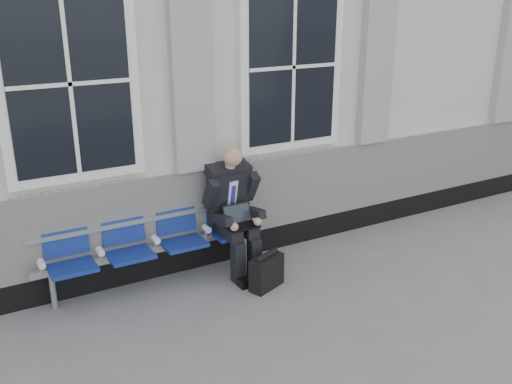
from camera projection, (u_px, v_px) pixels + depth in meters
ground at (333, 303)px, 5.96m from camera, size 70.00×70.00×0.00m
station_building at (193, 54)px, 8.05m from camera, size 14.40×4.40×4.49m
bench at (154, 237)px, 6.20m from camera, size 2.60×0.47×0.91m
businessman at (233, 206)px, 6.41m from camera, size 0.61×0.82×1.48m
briefcase at (267, 272)px, 6.20m from camera, size 0.45×0.31×0.42m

